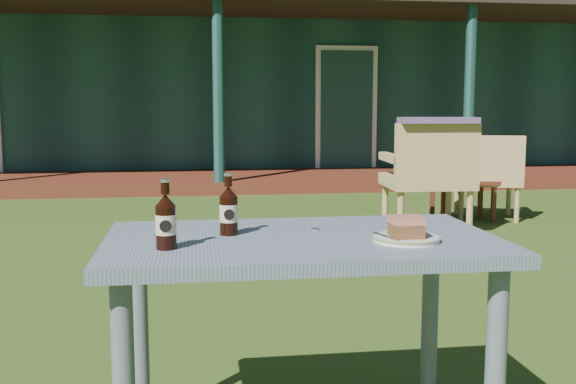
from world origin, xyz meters
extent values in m
plane|color=#334916|center=(0.00, 0.00, 0.00)|extent=(80.00, 80.00, 0.00)
cube|color=#163A35|center=(0.00, 9.50, 1.30)|extent=(15.00, 6.00, 2.60)
cube|color=black|center=(0.00, 9.50, 2.75)|extent=(15.80, 6.80, 0.30)
cube|color=#572415|center=(0.00, 5.60, 0.08)|extent=(15.00, 1.80, 0.16)
cube|color=black|center=(0.00, 5.60, 2.45)|extent=(15.40, 2.00, 0.12)
cylinder|color=#163A35|center=(0.00, 4.80, 1.23)|extent=(0.14, 0.14, 2.45)
cylinder|color=#163A35|center=(3.25, 4.80, 1.23)|extent=(0.14, 0.14, 2.45)
cube|color=white|center=(2.00, 6.48, 1.00)|extent=(0.95, 0.06, 2.00)
cube|color=#193D38|center=(2.00, 6.45, 1.00)|extent=(0.80, 0.04, 1.85)
cube|color=slate|center=(0.00, -1.60, 0.70)|extent=(1.20, 0.70, 0.04)
cylinder|color=slate|center=(0.52, -1.87, 0.34)|extent=(0.06, 0.06, 0.68)
cylinder|color=slate|center=(-0.52, -1.33, 0.34)|extent=(0.06, 0.06, 0.68)
cylinder|color=slate|center=(0.52, -1.33, 0.34)|extent=(0.06, 0.06, 0.68)
cylinder|color=silver|center=(0.30, -1.71, 0.73)|extent=(0.20, 0.20, 0.01)
cylinder|color=olive|center=(0.30, -1.71, 0.73)|extent=(0.20, 0.20, 0.00)
cube|color=brown|center=(0.29, -1.72, 0.75)|extent=(0.09, 0.08, 0.04)
cube|color=#B16A4F|center=(0.29, -1.72, 0.79)|extent=(0.09, 0.09, 0.02)
cube|color=silver|center=(0.23, -1.72, 0.74)|extent=(0.05, 0.14, 0.00)
cylinder|color=black|center=(-0.22, -1.54, 0.78)|extent=(0.06, 0.06, 0.12)
cone|color=black|center=(-0.22, -1.54, 0.86)|extent=(0.06, 0.06, 0.03)
cylinder|color=black|center=(-0.22, -1.54, 0.89)|extent=(0.02, 0.02, 0.03)
cylinder|color=silver|center=(-0.22, -1.54, 0.91)|extent=(0.03, 0.03, 0.01)
cylinder|color=beige|center=(-0.22, -1.54, 0.79)|extent=(0.06, 0.06, 0.06)
cylinder|color=black|center=(-0.22, -1.57, 0.79)|extent=(0.03, 0.00, 0.03)
cylinder|color=black|center=(-0.41, -1.72, 0.78)|extent=(0.06, 0.06, 0.12)
cone|color=black|center=(-0.41, -1.72, 0.86)|extent=(0.06, 0.06, 0.03)
cylinder|color=black|center=(-0.41, -1.72, 0.89)|extent=(0.02, 0.02, 0.03)
cylinder|color=silver|center=(-0.41, -1.72, 0.91)|extent=(0.03, 0.03, 0.01)
cylinder|color=beige|center=(-0.41, -1.72, 0.79)|extent=(0.06, 0.06, 0.06)
cylinder|color=black|center=(-0.41, -1.75, 0.79)|extent=(0.03, 0.00, 0.03)
cylinder|color=silver|center=(0.06, -1.51, 0.72)|extent=(0.03, 0.03, 0.01)
cube|color=tan|center=(1.72, 2.09, 0.45)|extent=(0.75, 0.71, 0.10)
cube|color=tan|center=(1.71, 1.80, 0.73)|extent=(0.72, 0.13, 0.47)
cube|color=tan|center=(2.04, 2.10, 0.65)|extent=(0.11, 0.63, 0.07)
cube|color=tan|center=(1.41, 2.13, 0.65)|extent=(0.11, 0.63, 0.07)
cylinder|color=tan|center=(2.04, 2.36, 0.20)|extent=(0.06, 0.06, 0.40)
cylinder|color=tan|center=(1.44, 2.39, 0.20)|extent=(0.06, 0.06, 0.40)
cylinder|color=tan|center=(2.01, 1.80, 0.20)|extent=(0.06, 0.06, 0.40)
cylinder|color=tan|center=(1.41, 1.83, 0.20)|extent=(0.06, 0.06, 0.40)
cube|color=tan|center=(2.55, 2.67, 0.38)|extent=(0.76, 0.73, 0.09)
cube|color=tan|center=(2.48, 2.43, 0.63)|extent=(0.61, 0.25, 0.40)
cube|color=tan|center=(2.82, 2.61, 0.56)|extent=(0.22, 0.53, 0.06)
cube|color=tan|center=(2.30, 2.77, 0.56)|extent=(0.22, 0.53, 0.06)
cylinder|color=tan|center=(2.87, 2.82, 0.17)|extent=(0.05, 0.05, 0.34)
cylinder|color=tan|center=(2.37, 2.98, 0.17)|extent=(0.05, 0.05, 0.34)
cylinder|color=tan|center=(2.73, 2.36, 0.17)|extent=(0.05, 0.05, 0.34)
cylinder|color=tan|center=(2.23, 2.52, 0.17)|extent=(0.05, 0.05, 0.34)
cube|color=#5C466E|center=(1.71, 1.80, 0.99)|extent=(0.67, 0.24, 0.05)
cube|color=#572415|center=(2.27, 2.57, 0.38)|extent=(0.60, 0.40, 0.04)
cube|color=#572415|center=(2.02, 2.42, 0.18)|extent=(0.04, 0.04, 0.36)
cube|color=#572415|center=(2.52, 2.42, 0.18)|extent=(0.04, 0.04, 0.36)
cube|color=#572415|center=(2.02, 2.72, 0.18)|extent=(0.04, 0.04, 0.36)
cube|color=#572415|center=(2.52, 2.72, 0.18)|extent=(0.04, 0.04, 0.36)
camera|label=1|loc=(-0.33, -3.61, 1.12)|focal=42.00mm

